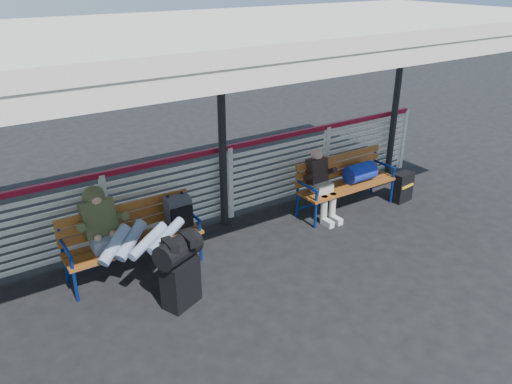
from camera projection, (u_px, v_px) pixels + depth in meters
ground at (166, 323)px, 5.75m from camera, size 60.00×60.00×0.00m
fence at (106, 211)px, 6.92m from camera, size 12.08×0.08×1.24m
canopy at (109, 42)px, 5.15m from camera, size 12.60×3.60×3.16m
luggage_stack at (180, 269)px, 5.88m from camera, size 0.63×0.50×0.92m
bench_left at (147, 226)px, 6.63m from camera, size 1.80×0.56×0.94m
bench_right at (351, 175)px, 8.29m from camera, size 1.80×0.56×0.92m
traveler_man at (129, 235)px, 6.13m from camera, size 0.94×1.63×0.77m
companion_person at (321, 184)px, 7.94m from camera, size 0.32×0.66×1.15m
suitcase_side at (402, 187)px, 8.65m from camera, size 0.40×0.27×0.52m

